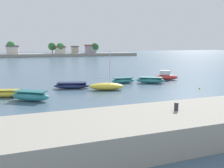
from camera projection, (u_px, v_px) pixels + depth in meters
name	position (u px, v px, depth m)	size (l,w,h in m)	color
ground_plane	(134.00, 111.00, 22.98)	(400.00, 400.00, 0.00)	#476075
seawall_embankment	(175.00, 125.00, 16.16)	(75.25, 5.89, 1.94)	#9E998C
mooring_bollard	(176.00, 106.00, 16.28)	(0.30, 0.30, 0.59)	#2D2D33
moored_boat_0	(7.00, 94.00, 28.85)	(4.12, 2.27, 0.96)	yellow
moored_boat_1	(31.00, 96.00, 26.92)	(4.86, 3.86, 1.21)	teal
moored_boat_2	(72.00, 85.00, 34.67)	(5.77, 3.02, 0.92)	navy
moored_boat_3	(106.00, 86.00, 33.42)	(5.40, 3.22, 5.64)	yellow
moored_boat_4	(123.00, 80.00, 39.30)	(4.18, 1.28, 0.97)	teal
moored_boat_5	(151.00, 80.00, 39.35)	(5.10, 3.79, 1.04)	teal
moored_boat_6	(166.00, 77.00, 42.75)	(4.64, 2.76, 1.81)	#C63833
mooring_buoy_1	(199.00, 88.00, 34.16)	(0.25, 0.25, 0.25)	yellow
distant_shoreline	(51.00, 53.00, 124.92)	(98.50, 11.83, 8.24)	gray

